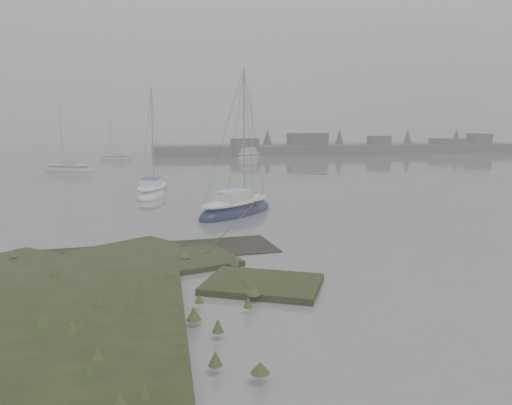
% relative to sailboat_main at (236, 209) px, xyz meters
% --- Properties ---
extents(ground, '(160.00, 160.00, 0.00)m').
position_rel_sailboat_main_xyz_m(ground, '(-1.49, 18.01, -0.27)').
color(ground, slate).
rests_on(ground, ground).
extents(far_shoreline, '(60.00, 8.00, 4.15)m').
position_rel_sailboat_main_xyz_m(far_shoreline, '(25.35, 49.91, 0.58)').
color(far_shoreline, '#4C4F51').
rests_on(far_shoreline, ground).
extents(sailboat_main, '(5.69, 5.78, 8.62)m').
position_rel_sailboat_main_xyz_m(sailboat_main, '(0.00, 0.00, 0.00)').
color(sailboat_main, '#0F1436').
rests_on(sailboat_main, ground).
extents(sailboat_white, '(2.82, 5.91, 8.00)m').
position_rel_sailboat_main_xyz_m(sailboat_white, '(-4.72, 7.95, -0.02)').
color(sailboat_white, white).
rests_on(sailboat_white, ground).
extents(sailboat_far_a, '(5.71, 3.98, 7.72)m').
position_rel_sailboat_main_xyz_m(sailboat_far_a, '(-13.45, 26.90, -0.03)').
color(sailboat_far_a, silver).
rests_on(sailboat_far_a, ground).
extents(sailboat_far_b, '(5.34, 6.96, 9.55)m').
position_rel_sailboat_main_xyz_m(sailboat_far_b, '(7.82, 40.71, 0.03)').
color(sailboat_far_b, '#AFB6B9').
rests_on(sailboat_far_b, ground).
extents(sailboat_far_c, '(4.78, 2.34, 6.47)m').
position_rel_sailboat_main_xyz_m(sailboat_far_c, '(-10.09, 42.49, -0.07)').
color(sailboat_far_c, '#A1A5AA').
rests_on(sailboat_far_c, ground).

